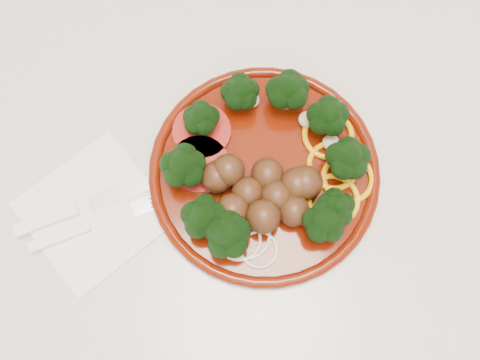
{
  "coord_description": "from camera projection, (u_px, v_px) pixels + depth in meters",
  "views": [
    {
      "loc": [
        -0.08,
        1.52,
        1.52
      ],
      "look_at": [
        -0.06,
        1.7,
        0.92
      ],
      "focal_mm": 40.0,
      "sensor_mm": 36.0,
      "label": 1
    }
  ],
  "objects": [
    {
      "name": "fork",
      "position": [
        77.0,
        231.0,
        0.62
      ],
      "size": [
        0.17,
        0.06,
        0.01
      ],
      "rotation": [
        0.0,
        0.0,
        0.28
      ],
      "color": "white",
      "rests_on": "napkin"
    },
    {
      "name": "knife",
      "position": [
        73.0,
        210.0,
        0.62
      ],
      "size": [
        0.19,
        0.07,
        0.01
      ],
      "rotation": [
        0.0,
        0.0,
        0.28
      ],
      "color": "silver",
      "rests_on": "napkin"
    },
    {
      "name": "counter",
      "position": [
        271.0,
        244.0,
        1.07
      ],
      "size": [
        2.4,
        0.6,
        0.9
      ],
      "color": "beige",
      "rests_on": "ground"
    },
    {
      "name": "napkin",
      "position": [
        94.0,
        212.0,
        0.63
      ],
      "size": [
        0.2,
        0.2,
        0.0
      ],
      "primitive_type": "cube",
      "rotation": [
        0.0,
        0.0,
        0.59
      ],
      "color": "white",
      "rests_on": "counter"
    },
    {
      "name": "plate",
      "position": [
        266.0,
        171.0,
        0.62
      ],
      "size": [
        0.28,
        0.28,
        0.06
      ],
      "rotation": [
        0.0,
        0.0,
        -0.4
      ],
      "color": "#4E0F03",
      "rests_on": "counter"
    }
  ]
}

